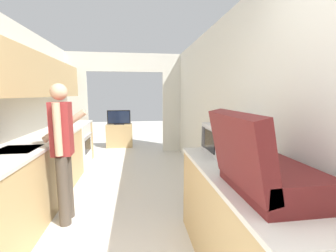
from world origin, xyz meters
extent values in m
cube|color=tan|center=(-1.22, 3.00, 1.77)|extent=(0.32, 3.93, 0.62)
cube|color=silver|center=(1.41, 2.04, 1.25)|extent=(0.06, 7.67, 2.50)
cube|color=silver|center=(-1.26, 5.30, 1.02)|extent=(0.65, 0.06, 2.05)
cube|color=silver|center=(1.26, 5.30, 1.02)|extent=(0.65, 0.06, 2.05)
cube|color=silver|center=(0.00, 5.30, 2.27)|extent=(3.16, 0.06, 0.45)
cube|color=tan|center=(-1.08, 2.47, 0.43)|extent=(0.60, 2.88, 0.86)
cube|color=silver|center=(-1.08, 2.47, 0.88)|extent=(0.62, 2.89, 0.03)
cube|color=tan|center=(-1.08, 4.81, 0.43)|extent=(0.60, 0.31, 0.86)
cube|color=silver|center=(-1.08, 4.82, 0.88)|extent=(0.62, 0.32, 0.03)
cube|color=#9EA3A8|center=(-1.08, 2.20, 0.89)|extent=(0.42, 0.44, 0.00)
cube|color=tan|center=(1.08, 1.12, 0.43)|extent=(0.60, 1.72, 0.86)
cube|color=silver|center=(1.08, 1.12, 0.88)|extent=(0.62, 1.75, 0.03)
cube|color=white|center=(-1.07, 4.28, 0.45)|extent=(0.62, 0.74, 0.89)
cube|color=black|center=(-0.76, 4.28, 0.45)|extent=(0.01, 0.50, 0.27)
cylinder|color=#B7B7BC|center=(-0.74, 4.28, 0.67)|extent=(0.02, 0.59, 0.02)
cube|color=white|center=(-1.36, 4.28, 0.96)|extent=(0.04, 0.74, 0.14)
cylinder|color=#232328|center=(-0.95, 4.12, 0.89)|extent=(0.16, 0.16, 0.01)
cylinder|color=#232328|center=(-0.95, 4.45, 0.89)|extent=(0.16, 0.16, 0.01)
cylinder|color=#232328|center=(-1.19, 4.12, 0.89)|extent=(0.16, 0.16, 0.01)
cylinder|color=#232328|center=(-1.19, 4.45, 0.89)|extent=(0.16, 0.16, 0.01)
cylinder|color=#4C4238|center=(-0.59, 2.11, 0.40)|extent=(0.14, 0.14, 0.81)
cylinder|color=#4C4238|center=(-0.60, 2.28, 0.40)|extent=(0.14, 0.14, 0.81)
cube|color=maroon|center=(-0.60, 2.20, 1.11)|extent=(0.22, 0.22, 0.61)
cylinder|color=#DBAD89|center=(-0.59, 2.05, 1.13)|extent=(0.08, 0.08, 0.58)
cylinder|color=#DBAD89|center=(-0.60, 2.34, 1.13)|extent=(0.52, 0.10, 0.40)
sphere|color=#DBAD89|center=(-0.60, 2.20, 1.53)|extent=(0.19, 0.19, 0.19)
cube|color=#5B1919|center=(1.08, 0.77, 0.98)|extent=(0.44, 0.63, 0.17)
cube|color=#5B1919|center=(0.85, 0.77, 1.18)|extent=(0.18, 0.63, 0.45)
cube|color=#2D2D33|center=(1.08, 1.10, 1.12)|extent=(0.26, 0.02, 0.10)
cube|color=#B7B7BC|center=(1.16, 1.68, 1.05)|extent=(0.40, 0.48, 0.30)
cube|color=black|center=(0.96, 1.63, 1.05)|extent=(0.01, 0.29, 0.20)
cube|color=#38383D|center=(0.96, 1.84, 1.05)|extent=(0.01, 0.10, 0.22)
cube|color=white|center=(1.07, 1.27, 0.91)|extent=(0.22, 0.30, 0.02)
cube|color=#33894C|center=(1.08, 1.26, 0.93)|extent=(0.21, 0.29, 0.03)
cube|color=white|center=(1.08, 1.26, 0.96)|extent=(0.19, 0.27, 0.02)
cube|color=tan|center=(-0.24, 6.02, 0.32)|extent=(0.72, 0.42, 0.65)
cube|color=black|center=(-0.24, 5.98, 0.66)|extent=(0.28, 0.16, 0.02)
cube|color=black|center=(-0.24, 5.98, 0.86)|extent=(0.64, 0.04, 0.38)
cube|color=navy|center=(-0.24, 5.96, 0.86)|extent=(0.59, 0.01, 0.34)
camera|label=1|loc=(0.25, -0.46, 1.51)|focal=24.00mm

